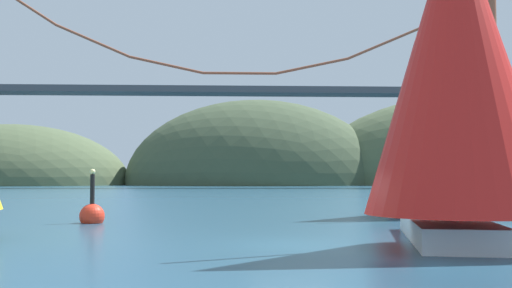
% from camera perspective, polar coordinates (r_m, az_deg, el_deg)
% --- Properties ---
extents(ground_plane, '(360.00, 360.00, 0.00)m').
position_cam_1_polar(ground_plane, '(18.76, 3.42, -9.30)').
color(ground_plane, navy).
extents(headland_left, '(56.90, 44.00, 29.85)m').
position_cam_1_polar(headland_left, '(162.48, -21.62, -3.56)').
color(headland_left, '#4C5B3D').
rests_on(headland_left, ground_plane).
extents(headland_right, '(85.46, 44.00, 45.91)m').
position_cam_1_polar(headland_right, '(165.58, 19.49, -3.58)').
color(headland_right, '#4C5B3D').
rests_on(headland_right, ground_plane).
extents(headland_center, '(65.64, 44.00, 42.51)m').
position_cam_1_polar(headland_center, '(153.72, 0.07, -3.81)').
color(headland_center, '#425138').
rests_on(headland_center, ground_plane).
extents(suspension_bridge, '(130.94, 6.00, 38.99)m').
position_cam_1_polar(suspension_bridge, '(114.78, -1.53, 5.27)').
color(suspension_bridge, brown).
rests_on(suspension_bridge, ground_plane).
extents(sailboat_scarlet_sail, '(9.13, 6.47, 9.62)m').
position_cam_1_polar(sailboat_scarlet_sail, '(32.29, 14.85, 1.77)').
color(sailboat_scarlet_sail, '#B7B2A8').
rests_on(sailboat_scarlet_sail, ground_plane).
extents(sailboat_red_spinnaker, '(6.24, 10.01, 11.26)m').
position_cam_1_polar(sailboat_red_spinnaker, '(18.55, 18.08, 6.59)').
color(sailboat_red_spinnaker, white).
rests_on(sailboat_red_spinnaker, ground_plane).
extents(channel_buoy, '(1.10, 1.10, 2.64)m').
position_cam_1_polar(channel_buoy, '(28.24, -14.96, -6.35)').
color(channel_buoy, red).
rests_on(channel_buoy, ground_plane).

